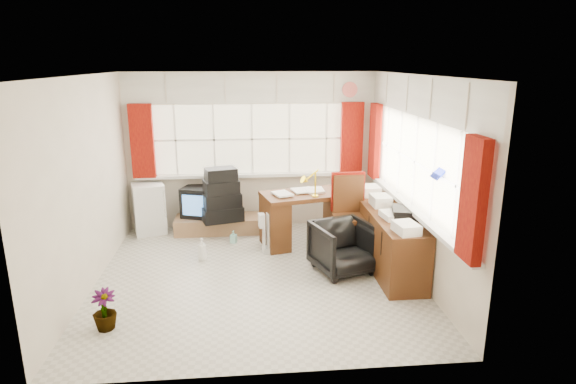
% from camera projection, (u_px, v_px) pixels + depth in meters
% --- Properties ---
extents(ground, '(4.00, 4.00, 0.00)m').
position_uv_depth(ground, '(258.00, 276.00, 6.15)').
color(ground, beige).
rests_on(ground, ground).
extents(room_walls, '(4.00, 4.00, 4.00)m').
position_uv_depth(room_walls, '(255.00, 161.00, 5.75)').
color(room_walls, beige).
rests_on(room_walls, ground).
extents(window_back, '(3.70, 0.12, 3.60)m').
position_uv_depth(window_back, '(253.00, 171.00, 7.76)').
color(window_back, beige).
rests_on(window_back, room_walls).
extents(window_right, '(0.12, 3.70, 3.60)m').
position_uv_depth(window_right, '(410.00, 201.00, 6.07)').
color(window_right, beige).
rests_on(window_right, room_walls).
extents(curtains, '(3.83, 3.83, 1.15)m').
position_uv_depth(curtains, '(320.00, 150.00, 6.73)').
color(curtains, maroon).
rests_on(curtains, room_walls).
extents(overhead_cabinets, '(3.98, 3.98, 0.48)m').
position_uv_depth(overhead_cabinets, '(324.00, 92.00, 6.58)').
color(overhead_cabinets, silver).
rests_on(overhead_cabinets, room_walls).
extents(desk, '(1.48, 0.97, 0.82)m').
position_uv_depth(desk, '(308.00, 215.00, 7.17)').
color(desk, '#4D2712').
rests_on(desk, ground).
extents(desk_lamp, '(0.16, 0.15, 0.40)m').
position_uv_depth(desk_lamp, '(315.00, 178.00, 6.80)').
color(desk_lamp, yellow).
rests_on(desk_lamp, desk).
extents(task_chair, '(0.49, 0.51, 1.16)m').
position_uv_depth(task_chair, '(349.00, 212.00, 6.74)').
color(task_chair, black).
rests_on(task_chair, ground).
extents(office_chair, '(0.90, 0.92, 0.66)m').
position_uv_depth(office_chair, '(343.00, 247.00, 6.21)').
color(office_chair, black).
rests_on(office_chair, ground).
extents(radiator, '(0.41, 0.21, 0.58)m').
position_uv_depth(radiator, '(276.00, 236.00, 6.87)').
color(radiator, white).
rests_on(radiator, ground).
extents(credenza, '(0.50, 2.00, 0.85)m').
position_uv_depth(credenza, '(387.00, 237.00, 6.39)').
color(credenza, '#4D2712').
rests_on(credenza, ground).
extents(file_tray, '(0.39, 0.45, 0.13)m').
position_uv_depth(file_tray, '(405.00, 213.00, 6.03)').
color(file_tray, black).
rests_on(file_tray, credenza).
extents(tv_bench, '(1.40, 0.50, 0.25)m').
position_uv_depth(tv_bench, '(220.00, 224.00, 7.72)').
color(tv_bench, '#A17650').
rests_on(tv_bench, ground).
extents(crt_tv, '(0.65, 0.62, 0.48)m').
position_uv_depth(crt_tv, '(201.00, 201.00, 7.68)').
color(crt_tv, black).
rests_on(crt_tv, tv_bench).
extents(hifi_stack, '(0.70, 0.54, 0.84)m').
position_uv_depth(hifi_stack, '(222.00, 197.00, 7.42)').
color(hifi_stack, black).
rests_on(hifi_stack, tv_bench).
extents(mini_fridge, '(0.58, 0.58, 0.80)m').
position_uv_depth(mini_fridge, '(149.00, 208.00, 7.62)').
color(mini_fridge, white).
rests_on(mini_fridge, ground).
extents(spray_bottle_a, '(0.17, 0.17, 0.32)m').
position_uv_depth(spray_bottle_a, '(202.00, 249.00, 6.61)').
color(spray_bottle_a, white).
rests_on(spray_bottle_a, ground).
extents(spray_bottle_b, '(0.11, 0.11, 0.19)m').
position_uv_depth(spray_bottle_b, '(233.00, 237.00, 7.25)').
color(spray_bottle_b, '#89CDBF').
rests_on(spray_bottle_b, ground).
extents(flower_vase, '(0.28, 0.28, 0.43)m').
position_uv_depth(flower_vase, '(104.00, 310.00, 4.88)').
color(flower_vase, black).
rests_on(flower_vase, ground).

